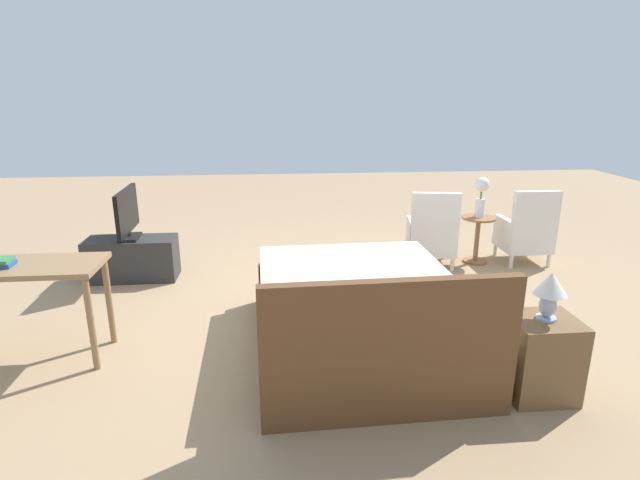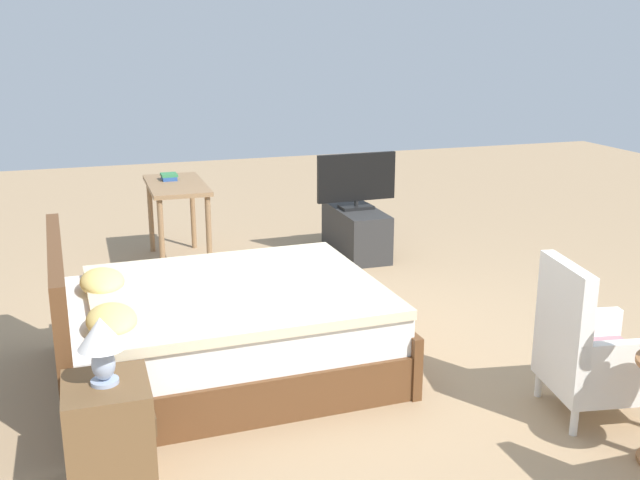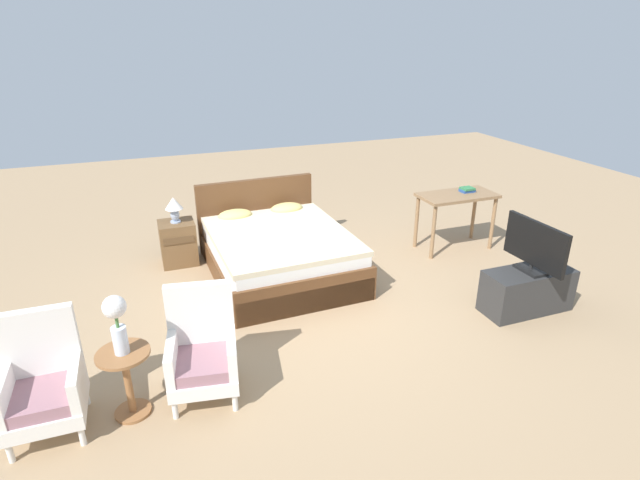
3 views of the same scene
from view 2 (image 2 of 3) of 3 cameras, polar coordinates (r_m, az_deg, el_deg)
ground_plane at (r=5.43m, az=2.01°, el=-7.70°), size 16.00×16.00×0.00m
bed at (r=4.89m, az=-7.84°, el=-6.79°), size 1.66×2.09×0.96m
armchair_by_window_right at (r=4.59m, az=19.75°, el=-8.11°), size 0.62×0.62×0.92m
nightstand at (r=3.83m, az=-15.72°, el=-14.24°), size 0.44×0.41×0.56m
table_lamp at (r=3.61m, az=-16.32°, el=-7.38°), size 0.22×0.22×0.33m
tv_stand at (r=7.42m, az=2.75°, el=0.67°), size 0.96×0.40×0.46m
tv_flatscreen at (r=7.31m, az=2.79°, el=4.58°), size 0.21×0.80×0.55m
vanity_desk at (r=7.16m, az=-10.86°, el=3.35°), size 1.04×0.52×0.78m
book_stack at (r=7.30m, az=-11.43°, el=4.75°), size 0.19×0.15×0.06m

